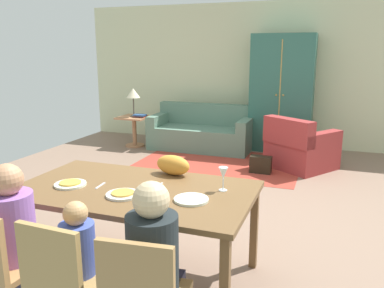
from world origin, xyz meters
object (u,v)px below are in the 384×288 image
(book_upper, at_px, (140,115))
(wine_glass, at_px, (223,174))
(plate_near_woman, at_px, (191,200))
(dining_chair_child, at_px, (65,279))
(cat, at_px, (173,165))
(person_man, at_px, (19,248))
(side_table, at_px, (134,127))
(plate_near_man, at_px, (70,184))
(couch, at_px, (202,133))
(plate_near_child, at_px, (123,195))
(handbag, at_px, (261,165))
(book_lower, at_px, (140,116))
(person_woman, at_px, (155,276))
(armoire, at_px, (282,93))
(person_child, at_px, (83,273))
(dining_table, at_px, (135,196))
(armchair, at_px, (300,148))
(table_lamp, at_px, (133,94))

(book_upper, bearing_deg, wine_glass, -54.86)
(plate_near_woman, distance_m, dining_chair_child, 0.98)
(cat, bearing_deg, person_man, -108.40)
(plate_near_woman, relative_size, book_upper, 1.14)
(side_table, bearing_deg, plate_near_man, -68.25)
(plate_near_man, distance_m, couch, 4.46)
(plate_near_child, distance_m, handbag, 3.41)
(plate_near_child, relative_size, book_lower, 1.14)
(person_woman, distance_m, armoire, 5.45)
(side_table, height_order, book_upper, book_upper)
(couch, height_order, armoire, armoire)
(book_lower, bearing_deg, person_child, -66.89)
(person_child, relative_size, couch, 0.49)
(dining_table, relative_size, handbag, 5.78)
(dining_chair_child, height_order, armoire, armoire)
(wine_glass, xyz_separation_m, dining_chair_child, (-0.67, -1.07, -0.40))
(person_woman, relative_size, couch, 0.59)
(armoire, bearing_deg, couch, -163.59)
(person_woman, distance_m, couch, 5.21)
(cat, xyz_separation_m, armoire, (0.36, 4.29, 0.20))
(cat, height_order, handbag, cat)
(handbag, bearing_deg, armoire, 87.69)
(dining_table, xyz_separation_m, handbag, (0.44, 3.14, -0.57))
(plate_near_child, distance_m, side_table, 4.76)
(dining_chair_child, distance_m, person_woman, 0.54)
(couch, height_order, armchair, same)
(person_man, relative_size, person_woman, 1.00)
(dining_table, distance_m, armoire, 4.75)
(dining_chair_child, bearing_deg, cat, 83.33)
(person_child, distance_m, side_table, 5.23)
(couch, xyz_separation_m, table_lamp, (-1.28, -0.26, 0.71))
(person_man, xyz_separation_m, side_table, (-1.66, 4.75, -0.14))
(armchair, relative_size, side_table, 2.05)
(dining_chair_child, distance_m, person_child, 0.18)
(dining_table, xyz_separation_m, dining_chair_child, (-0.00, -0.89, -0.20))
(person_child, distance_m, book_upper, 5.13)
(person_child, height_order, handbag, person_child)
(book_lower, bearing_deg, cat, -58.92)
(plate_near_man, bearing_deg, dining_chair_child, -56.58)
(dining_table, bearing_deg, cat, 70.57)
(plate_near_woman, xyz_separation_m, armchair, (0.45, 3.70, -0.45))
(plate_near_man, distance_m, wine_glass, 1.22)
(dining_chair_child, distance_m, armchair, 4.59)
(armoire, bearing_deg, table_lamp, -165.97)
(person_child, relative_size, cat, 2.89)
(plate_near_man, relative_size, couch, 0.13)
(person_woman, bearing_deg, person_child, -179.44)
(person_man, bearing_deg, dining_table, 54.54)
(cat, relative_size, book_upper, 1.45)
(plate_near_man, xyz_separation_m, person_man, (0.00, -0.59, -0.26))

